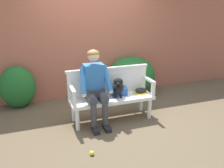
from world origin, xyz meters
TOP-DOWN VIEW (x-y plane):
  - ground_plane at (0.00, 0.00)m, footprint 40.00×40.00m
  - brick_garden_fence at (0.00, 1.47)m, footprint 8.00×0.30m
  - hedge_bush_far_right at (0.84, 1.06)m, footprint 1.15×0.93m
  - hedge_bush_mid_right at (-1.62, 1.15)m, footprint 0.71×0.51m
  - garden_bench at (0.00, 0.00)m, footprint 1.51×0.47m
  - bench_backrest at (0.00, 0.21)m, footprint 1.55×0.06m
  - bench_armrest_left_end at (-0.72, -0.09)m, footprint 0.06×0.47m
  - bench_armrest_right_end at (0.72, -0.09)m, footprint 0.06×0.47m
  - person_seated at (-0.31, -0.01)m, footprint 0.56×0.64m
  - dog_on_bench at (0.11, -0.03)m, footprint 0.27×0.39m
  - tennis_racket at (0.56, 0.06)m, footprint 0.36×0.58m
  - baseball_glove at (0.59, 0.04)m, footprint 0.24×0.19m
  - sports_bag at (0.16, 0.08)m, footprint 0.30×0.22m
  - tennis_ball at (-0.63, -0.93)m, footprint 0.07×0.07m

SIDE VIEW (x-z plane):
  - ground_plane at x=0.00m, z-range 0.00..0.00m
  - tennis_ball at x=-0.63m, z-range 0.00..0.07m
  - garden_bench at x=0.00m, z-range 0.16..0.60m
  - hedge_bush_mid_right at x=-1.62m, z-range 0.00..0.87m
  - hedge_bush_far_right at x=0.84m, z-range 0.00..0.89m
  - tennis_racket at x=0.56m, z-range 0.44..0.47m
  - baseball_glove at x=0.59m, z-range 0.44..0.53m
  - sports_bag at x=0.16m, z-range 0.44..0.58m
  - dog_on_bench at x=0.11m, z-range 0.44..0.83m
  - bench_armrest_left_end at x=-0.72m, z-range 0.50..0.78m
  - bench_armrest_right_end at x=0.72m, z-range 0.50..0.78m
  - bench_backrest at x=0.00m, z-range 0.45..0.95m
  - person_seated at x=-0.31m, z-range 0.06..1.37m
  - brick_garden_fence at x=0.00m, z-range 0.00..2.34m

